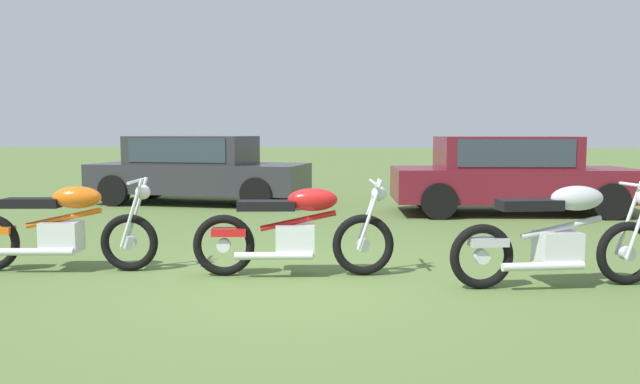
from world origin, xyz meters
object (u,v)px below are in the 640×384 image
Objects in this scene: motorcycle_orange at (62,228)px; car_charcoal at (197,166)px; motorcycle_red at (296,231)px; car_burgundy at (508,171)px; motorcycle_silver at (559,237)px.

motorcycle_orange is 6.59m from car_charcoal.
motorcycle_orange is at bearing 174.33° from motorcycle_red.
car_charcoal is (-3.22, 6.43, 0.32)m from motorcycle_red.
car_charcoal is 1.02× the size of car_burgundy.
motorcycle_orange is 0.46× the size of car_charcoal.
car_burgundy reaches higher than motorcycle_red.
motorcycle_red is at bearing -124.90° from car_burgundy.
motorcycle_orange is at bearing -78.87° from car_charcoal.
car_burgundy reaches higher than motorcycle_silver.
car_burgundy is (6.27, -0.90, -0.00)m from car_charcoal.
car_burgundy reaches higher than motorcycle_orange.
car_charcoal and car_burgundy have the same top height.
motorcycle_red is at bearing 162.90° from motorcycle_silver.
motorcycle_orange is 7.95m from car_burgundy.
motorcycle_silver is (2.60, -0.15, 0.02)m from motorcycle_red.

